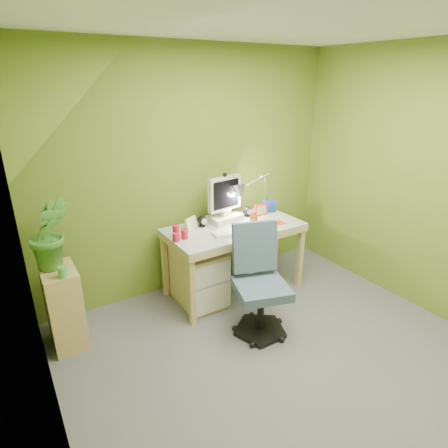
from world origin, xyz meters
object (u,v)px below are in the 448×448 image
task_chair (262,288)px  radiator (259,250)px  desk_lamp (261,185)px  desk (234,259)px  potted_plant (50,233)px  side_ledge (64,307)px  monitor (224,198)px

task_chair → radiator: 1.24m
desk_lamp → desk: bearing=-146.1°
desk → potted_plant: potted_plant is taller
side_ledge → potted_plant: 0.64m
desk → radiator: bearing=27.2°
desk → task_chair: bearing=-105.2°
desk → monitor: bearing=89.5°
desk → task_chair: (-0.19, -0.71, 0.08)m
desk_lamp → potted_plant: size_ratio=1.08×
desk → monitor: size_ratio=2.82×
desk → side_ledge: desk is taller
monitor → desk_lamp: bearing=-8.3°
desk → desk_lamp: desk_lamp is taller
radiator → desk: bearing=-158.5°
task_chair → potted_plant: bearing=168.7°
monitor → potted_plant: bearing=175.3°
monitor → potted_plant: (-1.63, -0.10, 0.02)m
potted_plant → desk: bearing=-2.7°
radiator → potted_plant: bearing=179.2°
desk_lamp → radiator: size_ratio=1.46×
monitor → radiator: (0.53, 0.10, -0.74)m
potted_plant → monitor: bearing=3.6°
task_chair → radiator: task_chair is taller
desk → potted_plant: 1.74m
desk → radiator: desk is taller
monitor → desk_lamp: desk_lamp is taller
desk → potted_plant: size_ratio=2.31×
monitor → task_chair: 1.05m
monitor → task_chair: (-0.19, -0.89, -0.52)m
desk → radiator: size_ratio=3.12×
radiator → side_ledge: bearing=-179.5°
monitor → potted_plant: size_ratio=0.82×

